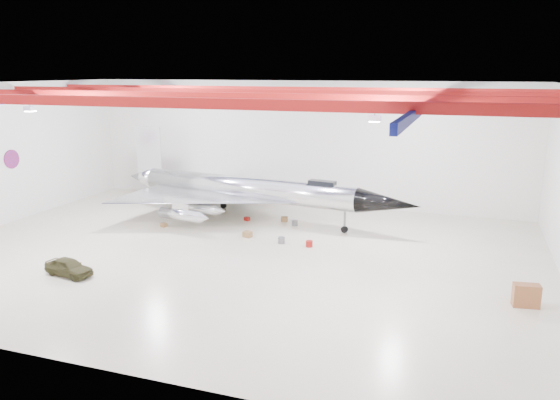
% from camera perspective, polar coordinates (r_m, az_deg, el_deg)
% --- Properties ---
extents(floor, '(40.00, 40.00, 0.00)m').
position_cam_1_polar(floor, '(36.54, -4.90, -5.60)').
color(floor, beige).
rests_on(floor, ground).
extents(wall_back, '(40.00, 0.00, 40.00)m').
position_cam_1_polar(wall_back, '(49.05, 2.09, 5.93)').
color(wall_back, silver).
rests_on(wall_back, floor).
extents(ceiling, '(40.00, 40.00, 0.00)m').
position_cam_1_polar(ceiling, '(34.57, -5.26, 11.91)').
color(ceiling, '#0A0F38').
rests_on(ceiling, wall_back).
extents(ceiling_structure, '(39.50, 29.50, 1.08)m').
position_cam_1_polar(ceiling_structure, '(34.59, -5.24, 10.79)').
color(ceiling_structure, '#9C1311').
rests_on(ceiling_structure, ceiling).
extents(wall_roundel, '(0.10, 1.50, 1.50)m').
position_cam_1_polar(wall_roundel, '(48.30, -26.24, 3.85)').
color(wall_roundel, '#B21414').
rests_on(wall_roundel, wall_left).
extents(jet_aircraft, '(26.12, 16.69, 7.13)m').
position_cam_1_polar(jet_aircraft, '(44.06, -3.56, 0.89)').
color(jet_aircraft, silver).
rests_on(jet_aircraft, floor).
extents(jeep, '(3.28, 1.74, 1.06)m').
position_cam_1_polar(jeep, '(34.81, -21.21, -6.55)').
color(jeep, '#36341B').
rests_on(jeep, floor).
extents(desk, '(1.39, 0.83, 1.21)m').
position_cam_1_polar(desk, '(31.10, 24.33, -9.08)').
color(desk, brown).
rests_on(desk, floor).
extents(crate_ply, '(0.55, 0.49, 0.32)m').
position_cam_1_polar(crate_ply, '(43.38, -12.05, -2.56)').
color(crate_ply, olive).
rests_on(crate_ply, floor).
extents(toolbox_red, '(0.49, 0.43, 0.29)m').
position_cam_1_polar(toolbox_red, '(44.28, -3.47, -1.97)').
color(toolbox_red, maroon).
rests_on(toolbox_red, floor).
extents(engine_drum, '(0.65, 0.65, 0.44)m').
position_cam_1_polar(engine_drum, '(38.46, 0.15, -4.22)').
color(engine_drum, '#59595B').
rests_on(engine_drum, floor).
extents(parts_bin, '(0.61, 0.54, 0.37)m').
position_cam_1_polar(parts_bin, '(43.97, 0.46, -2.01)').
color(parts_bin, olive).
rests_on(parts_bin, floor).
extents(crate_small, '(0.41, 0.36, 0.24)m').
position_cam_1_polar(crate_small, '(46.98, -9.84, -1.28)').
color(crate_small, '#59595B').
rests_on(crate_small, floor).
extents(tool_chest, '(0.56, 0.56, 0.43)m').
position_cam_1_polar(tool_chest, '(37.75, 3.08, -4.59)').
color(tool_chest, maroon).
rests_on(tool_chest, floor).
extents(oil_barrel, '(0.72, 0.64, 0.42)m').
position_cam_1_polar(oil_barrel, '(39.93, -3.42, -3.59)').
color(oil_barrel, olive).
rests_on(oil_barrel, floor).
extents(spares_box, '(0.57, 0.57, 0.41)m').
position_cam_1_polar(spares_box, '(42.80, 1.56, -2.41)').
color(spares_box, '#59595B').
rests_on(spares_box, floor).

